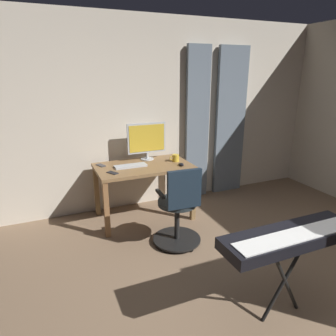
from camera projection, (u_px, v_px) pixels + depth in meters
name	position (u px, v px, depth m)	size (l,w,h in m)	color
back_room_partition	(164.00, 114.00, 4.42)	(5.12, 0.10, 2.65)	beige
curtain_left_panel	(230.00, 123.00, 4.78)	(0.51, 0.06, 2.29)	slate
curtain_right_panel	(197.00, 125.00, 4.56)	(0.37, 0.06, 2.29)	slate
desk	(144.00, 173.00, 3.99)	(1.24, 0.72, 0.75)	olive
office_chair	(179.00, 210.00, 3.38)	(0.56, 0.56, 0.96)	black
computer_monitor	(147.00, 139.00, 4.14)	(0.55, 0.18, 0.51)	#B7BCC1
computer_keyboard	(131.00, 166.00, 3.89)	(0.42, 0.14, 0.02)	#B7BCC1
computer_mouse	(181.00, 164.00, 3.93)	(0.06, 0.10, 0.04)	black
cell_phone_by_monitor	(113.00, 173.00, 3.65)	(0.07, 0.14, 0.01)	#232328
cell_phone_face_up	(101.00, 165.00, 3.94)	(0.07, 0.14, 0.01)	#333338
mug_coffee	(175.00, 158.00, 4.11)	(0.14, 0.09, 0.10)	gold
piano_keyboard	(291.00, 239.00, 2.29)	(1.14, 0.32, 0.78)	black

